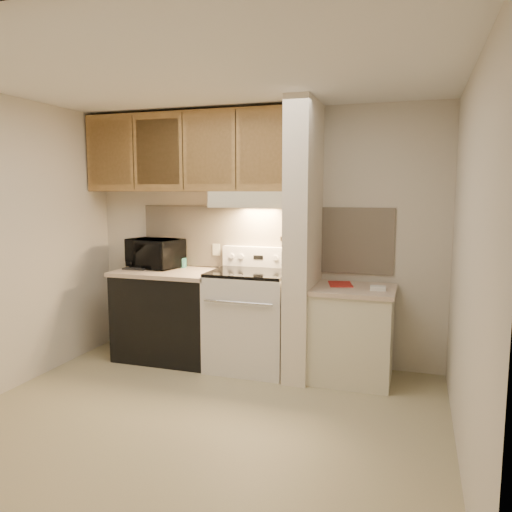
% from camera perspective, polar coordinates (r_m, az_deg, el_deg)
% --- Properties ---
extents(floor, '(3.60, 3.60, 0.00)m').
position_cam_1_polar(floor, '(3.99, -6.19, -17.95)').
color(floor, tan).
rests_on(floor, ground).
extents(ceiling, '(3.60, 3.60, 0.00)m').
position_cam_1_polar(ceiling, '(3.69, -6.77, 19.83)').
color(ceiling, white).
rests_on(ceiling, wall_back).
extents(wall_back, '(3.60, 2.50, 0.02)m').
position_cam_1_polar(wall_back, '(5.03, 0.61, 2.26)').
color(wall_back, beige).
rests_on(wall_back, floor).
extents(wall_left, '(0.02, 3.00, 2.50)m').
position_cam_1_polar(wall_left, '(4.67, -27.04, 1.03)').
color(wall_left, beige).
rests_on(wall_left, floor).
extents(wall_right, '(0.02, 3.00, 2.50)m').
position_cam_1_polar(wall_right, '(3.32, 23.10, -1.06)').
color(wall_right, beige).
rests_on(wall_right, floor).
extents(backsplash, '(2.60, 0.02, 0.63)m').
position_cam_1_polar(backsplash, '(5.02, 0.57, 2.08)').
color(backsplash, beige).
rests_on(backsplash, wall_back).
extents(range_body, '(0.76, 0.65, 0.92)m').
position_cam_1_polar(range_body, '(4.84, -0.63, -7.46)').
color(range_body, silver).
rests_on(range_body, floor).
extents(oven_window, '(0.50, 0.01, 0.30)m').
position_cam_1_polar(oven_window, '(4.54, -1.92, -7.95)').
color(oven_window, black).
rests_on(oven_window, range_body).
extents(oven_handle, '(0.65, 0.02, 0.02)m').
position_cam_1_polar(oven_handle, '(4.45, -2.10, -5.34)').
color(oven_handle, silver).
rests_on(oven_handle, range_body).
extents(cooktop, '(0.74, 0.64, 0.03)m').
position_cam_1_polar(cooktop, '(4.74, -0.64, -1.90)').
color(cooktop, black).
rests_on(cooktop, range_body).
extents(range_backguard, '(0.76, 0.08, 0.20)m').
position_cam_1_polar(range_backguard, '(4.99, 0.40, -0.09)').
color(range_backguard, silver).
rests_on(range_backguard, range_body).
extents(range_display, '(0.10, 0.01, 0.04)m').
position_cam_1_polar(range_display, '(4.95, 0.25, -0.15)').
color(range_display, black).
rests_on(range_display, range_backguard).
extents(range_knob_left_outer, '(0.05, 0.02, 0.05)m').
position_cam_1_polar(range_knob_left_outer, '(5.04, -2.79, -0.02)').
color(range_knob_left_outer, silver).
rests_on(range_knob_left_outer, range_backguard).
extents(range_knob_left_inner, '(0.05, 0.02, 0.05)m').
position_cam_1_polar(range_knob_left_inner, '(5.01, -1.72, -0.07)').
color(range_knob_left_inner, silver).
rests_on(range_knob_left_inner, range_backguard).
extents(range_knob_right_inner, '(0.05, 0.02, 0.05)m').
position_cam_1_polar(range_knob_right_inner, '(4.90, 2.25, -0.24)').
color(range_knob_right_inner, silver).
rests_on(range_knob_right_inner, range_backguard).
extents(range_knob_right_outer, '(0.05, 0.02, 0.05)m').
position_cam_1_polar(range_knob_right_outer, '(4.87, 3.38, -0.29)').
color(range_knob_right_outer, silver).
rests_on(range_knob_right_outer, range_backguard).
extents(dishwasher_front, '(1.00, 0.63, 0.87)m').
position_cam_1_polar(dishwasher_front, '(5.19, -9.91, -6.81)').
color(dishwasher_front, black).
rests_on(dishwasher_front, floor).
extents(left_countertop, '(1.04, 0.67, 0.04)m').
position_cam_1_polar(left_countertop, '(5.10, -10.02, -1.85)').
color(left_countertop, '#C9B199').
rests_on(left_countertop, dishwasher_front).
extents(spoon_rest, '(0.24, 0.08, 0.02)m').
position_cam_1_polar(spoon_rest, '(5.22, -13.75, -1.44)').
color(spoon_rest, black).
rests_on(spoon_rest, left_countertop).
extents(teal_jar, '(0.11, 0.11, 0.10)m').
position_cam_1_polar(teal_jar, '(5.26, -8.44, -0.75)').
color(teal_jar, '#2C716C').
rests_on(teal_jar, left_countertop).
extents(outlet, '(0.08, 0.01, 0.12)m').
position_cam_1_polar(outlet, '(5.18, -4.55, 0.73)').
color(outlet, beige).
rests_on(outlet, backsplash).
extents(microwave, '(0.61, 0.49, 0.30)m').
position_cam_1_polar(microwave, '(5.30, -11.46, 0.32)').
color(microwave, black).
rests_on(microwave, left_countertop).
extents(partition_pillar, '(0.22, 0.70, 2.50)m').
position_cam_1_polar(partition_pillar, '(4.56, 5.42, 1.68)').
color(partition_pillar, silver).
rests_on(partition_pillar, floor).
extents(pillar_trim, '(0.01, 0.70, 0.04)m').
position_cam_1_polar(pillar_trim, '(4.58, 4.01, 2.35)').
color(pillar_trim, olive).
rests_on(pillar_trim, partition_pillar).
extents(knife_strip, '(0.02, 0.42, 0.04)m').
position_cam_1_polar(knife_strip, '(4.53, 3.79, 2.55)').
color(knife_strip, black).
rests_on(knife_strip, partition_pillar).
extents(knife_blade_a, '(0.01, 0.03, 0.16)m').
position_cam_1_polar(knife_blade_a, '(4.40, 3.16, 1.11)').
color(knife_blade_a, silver).
rests_on(knife_blade_a, knife_strip).
extents(knife_handle_a, '(0.02, 0.02, 0.10)m').
position_cam_1_polar(knife_handle_a, '(4.38, 3.15, 3.05)').
color(knife_handle_a, black).
rests_on(knife_handle_a, knife_strip).
extents(knife_blade_b, '(0.01, 0.04, 0.18)m').
position_cam_1_polar(knife_blade_b, '(4.46, 3.34, 1.05)').
color(knife_blade_b, silver).
rests_on(knife_blade_b, knife_strip).
extents(knife_handle_b, '(0.02, 0.02, 0.10)m').
position_cam_1_polar(knife_handle_b, '(4.44, 3.35, 3.10)').
color(knife_handle_b, black).
rests_on(knife_handle_b, knife_strip).
extents(knife_blade_c, '(0.01, 0.04, 0.20)m').
position_cam_1_polar(knife_blade_c, '(4.55, 3.65, 1.06)').
color(knife_blade_c, silver).
rests_on(knife_blade_c, knife_strip).
extents(knife_handle_c, '(0.02, 0.02, 0.10)m').
position_cam_1_polar(knife_handle_c, '(4.54, 3.69, 3.20)').
color(knife_handle_c, black).
rests_on(knife_handle_c, knife_strip).
extents(knife_blade_d, '(0.01, 0.04, 0.16)m').
position_cam_1_polar(knife_blade_d, '(4.63, 3.89, 1.41)').
color(knife_blade_d, silver).
rests_on(knife_blade_d, knife_strip).
extents(knife_handle_d, '(0.02, 0.02, 0.10)m').
position_cam_1_polar(knife_handle_d, '(4.61, 3.90, 3.26)').
color(knife_handle_d, black).
rests_on(knife_handle_d, knife_strip).
extents(knife_blade_e, '(0.01, 0.04, 0.18)m').
position_cam_1_polar(knife_blade_e, '(4.71, 4.15, 1.40)').
color(knife_blade_e, silver).
rests_on(knife_blade_e, knife_strip).
extents(knife_handle_e, '(0.02, 0.02, 0.10)m').
position_cam_1_polar(knife_handle_e, '(4.69, 4.14, 3.33)').
color(knife_handle_e, black).
rests_on(knife_handle_e, knife_strip).
extents(oven_mitt, '(0.03, 0.10, 0.24)m').
position_cam_1_polar(oven_mitt, '(4.76, 4.31, 1.32)').
color(oven_mitt, gray).
rests_on(oven_mitt, partition_pillar).
extents(right_cab_base, '(0.70, 0.60, 0.81)m').
position_cam_1_polar(right_cab_base, '(4.65, 10.91, -8.95)').
color(right_cab_base, beige).
rests_on(right_cab_base, floor).
extents(right_countertop, '(0.74, 0.64, 0.04)m').
position_cam_1_polar(right_countertop, '(4.54, 11.04, -3.80)').
color(right_countertop, '#C9B199').
rests_on(right_countertop, right_cab_base).
extents(red_folder, '(0.27, 0.32, 0.01)m').
position_cam_1_polar(red_folder, '(4.65, 9.61, -3.19)').
color(red_folder, '#AD241D').
rests_on(red_folder, right_countertop).
extents(white_box, '(0.14, 0.10, 0.04)m').
position_cam_1_polar(white_box, '(4.46, 13.78, -3.59)').
color(white_box, white).
rests_on(white_box, right_countertop).
extents(range_hood, '(0.78, 0.44, 0.15)m').
position_cam_1_polar(range_hood, '(4.80, -0.18, 6.50)').
color(range_hood, beige).
rests_on(range_hood, upper_cabinets).
extents(hood_lip, '(0.78, 0.04, 0.06)m').
position_cam_1_polar(hood_lip, '(4.60, -0.99, 5.89)').
color(hood_lip, beige).
rests_on(hood_lip, range_hood).
extents(upper_cabinets, '(2.18, 0.33, 0.77)m').
position_cam_1_polar(upper_cabinets, '(5.11, -7.55, 11.66)').
color(upper_cabinets, olive).
rests_on(upper_cabinets, wall_back).
extents(cab_door_a, '(0.46, 0.01, 0.63)m').
position_cam_1_polar(cab_door_a, '(5.37, -16.36, 11.22)').
color(cab_door_a, olive).
rests_on(cab_door_a, upper_cabinets).
extents(cab_gap_a, '(0.01, 0.01, 0.73)m').
position_cam_1_polar(cab_gap_a, '(5.22, -13.84, 11.42)').
color(cab_gap_a, black).
rests_on(cab_gap_a, upper_cabinets).
extents(cab_door_b, '(0.46, 0.01, 0.63)m').
position_cam_1_polar(cab_door_b, '(5.09, -11.17, 11.60)').
color(cab_door_b, olive).
rests_on(cab_door_b, upper_cabinets).
extents(cab_gap_b, '(0.01, 0.01, 0.73)m').
position_cam_1_polar(cab_gap_b, '(4.96, -8.37, 11.77)').
color(cab_gap_b, black).
rests_on(cab_gap_b, upper_cabinets).
extents(cab_door_c, '(0.46, 0.01, 0.63)m').
position_cam_1_polar(cab_door_c, '(4.85, -5.41, 11.91)').
color(cab_door_c, olive).
rests_on(cab_door_c, upper_cabinets).
extents(cab_gap_c, '(0.01, 0.01, 0.73)m').
position_cam_1_polar(cab_gap_c, '(4.75, -2.32, 12.04)').
color(cab_gap_c, black).
rests_on(cab_gap_c, upper_cabinets).
extents(cab_door_d, '(0.46, 0.01, 0.63)m').
position_cam_1_polar(cab_door_d, '(4.66, 0.90, 12.12)').
color(cab_door_d, olive).
rests_on(cab_door_d, upper_cabinets).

